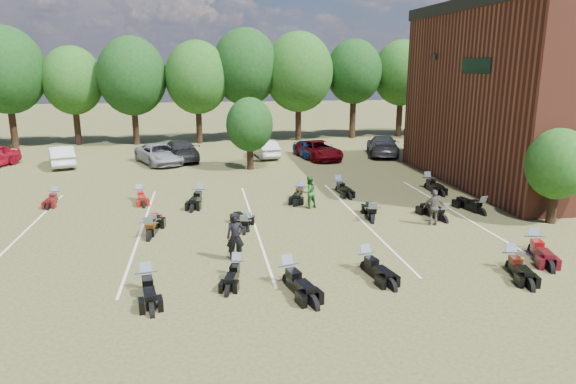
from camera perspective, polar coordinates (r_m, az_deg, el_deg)
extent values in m
plane|color=brown|center=(21.20, 5.20, -5.62)|extent=(160.00, 160.00, 0.00)
imported|color=silver|center=(39.90, -23.87, 3.68)|extent=(2.85, 4.75, 1.48)
imported|color=gray|center=(38.57, -14.12, 4.11)|extent=(4.20, 5.68, 1.43)
imported|color=black|center=(39.56, -12.00, 4.58)|extent=(3.48, 5.81, 1.58)
imported|color=navy|center=(40.23, 2.23, 4.83)|extent=(2.11, 3.99, 1.29)
imported|color=#B0B1AC|center=(40.02, -2.54, 4.82)|extent=(1.93, 4.26, 1.36)
imported|color=#54040A|center=(39.37, 3.46, 4.68)|extent=(3.26, 5.36, 1.39)
imported|color=#363539|center=(41.58, 10.46, 5.11)|extent=(3.50, 5.86, 1.59)
imported|color=black|center=(19.07, -5.86, -5.00)|extent=(0.68, 0.45, 1.83)
imported|color=#276124|center=(25.89, 2.35, -0.01)|extent=(0.98, 0.89, 1.65)
imported|color=#58524B|center=(24.02, 15.95, -1.69)|extent=(1.04, 0.67, 1.64)
cube|color=black|center=(34.49, 15.91, 14.20)|extent=(0.30, 0.40, 0.30)
cube|color=black|center=(30.08, 20.17, 13.02)|extent=(0.06, 3.00, 0.80)
cylinder|color=black|center=(51.07, -27.69, 6.80)|extent=(0.58, 0.58, 4.08)
ellipsoid|color=#1E4C19|center=(50.83, -28.25, 11.58)|extent=(6.00, 6.00, 6.90)
cylinder|color=black|center=(49.75, -22.18, 7.21)|extent=(0.58, 0.58, 4.08)
ellipsoid|color=#1E4C19|center=(49.50, -22.65, 12.14)|extent=(6.00, 6.00, 6.90)
cylinder|color=black|center=(48.90, -16.42, 7.57)|extent=(0.57, 0.58, 4.08)
ellipsoid|color=#1E4C19|center=(48.64, -16.78, 12.60)|extent=(6.00, 6.00, 6.90)
cylinder|color=black|center=(48.56, -10.51, 7.87)|extent=(0.57, 0.58, 4.08)
ellipsoid|color=#1E4C19|center=(48.30, -10.74, 12.93)|extent=(6.00, 6.00, 6.90)
cylinder|color=black|center=(48.73, -4.56, 8.08)|extent=(0.58, 0.58, 4.08)
ellipsoid|color=#1E4C19|center=(48.47, -4.67, 13.13)|extent=(6.00, 6.00, 6.90)
cylinder|color=black|center=(49.41, 1.28, 8.20)|extent=(0.57, 0.58, 4.08)
ellipsoid|color=#1E4C19|center=(49.15, 1.31, 13.18)|extent=(6.00, 6.00, 6.90)
cylinder|color=black|center=(50.57, 6.91, 8.24)|extent=(0.57, 0.58, 4.08)
ellipsoid|color=#1E4C19|center=(50.32, 7.06, 13.10)|extent=(6.00, 6.00, 6.90)
cylinder|color=black|center=(52.20, 12.24, 8.20)|extent=(0.57, 0.58, 4.08)
ellipsoid|color=#1E4C19|center=(51.95, 12.50, 12.91)|extent=(6.00, 6.00, 6.90)
cylinder|color=black|center=(54.23, 17.21, 8.11)|extent=(0.58, 0.58, 4.08)
ellipsoid|color=#1E4C19|center=(54.00, 17.55, 12.63)|extent=(6.00, 6.00, 6.90)
cylinder|color=black|center=(56.63, 21.79, 7.97)|extent=(0.58, 0.58, 4.08)
ellipsoid|color=#1E4C19|center=(56.41, 22.19, 12.29)|extent=(6.00, 6.00, 6.90)
cylinder|color=black|center=(26.38, 27.32, -1.27)|extent=(0.24, 0.24, 1.71)
sphere|color=#1E4C19|center=(26.00, 27.79, 2.78)|extent=(2.80, 2.80, 2.80)
cylinder|color=black|center=(35.47, -4.22, 4.04)|extent=(0.24, 0.24, 1.90)
sphere|color=#1E4C19|center=(35.16, -4.29, 7.49)|extent=(3.20, 3.20, 3.20)
cube|color=silver|center=(24.68, -27.60, -4.34)|extent=(0.10, 14.00, 0.01)
cube|color=silver|center=(23.57, -15.97, -4.06)|extent=(0.10, 14.00, 0.01)
cube|color=silver|center=(23.50, -3.76, -3.58)|extent=(0.10, 14.00, 0.01)
cube|color=silver|center=(24.47, 7.98, -2.97)|extent=(0.10, 14.00, 0.01)
cube|color=silver|center=(26.37, 18.42, -2.32)|extent=(0.10, 14.00, 0.01)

